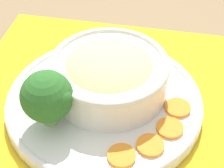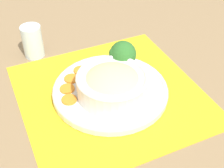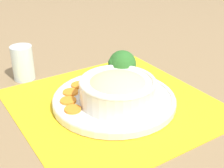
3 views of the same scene
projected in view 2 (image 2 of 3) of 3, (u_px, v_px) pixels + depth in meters
ground_plane at (110, 94)px, 0.83m from camera, size 4.00×4.00×0.00m
placemat at (110, 94)px, 0.82m from camera, size 0.52×0.52×0.00m
plate at (110, 90)px, 0.82m from camera, size 0.30×0.30×0.02m
bowl at (112, 83)px, 0.78m from camera, size 0.18×0.18×0.07m
broccoli_floret at (123, 54)px, 0.84m from camera, size 0.07×0.07×0.09m
carrot_slice_near at (81, 70)px, 0.87m from camera, size 0.04×0.04×0.01m
carrot_slice_middle at (71, 79)px, 0.84m from camera, size 0.04×0.04×0.01m
carrot_slice_far at (67, 89)px, 0.81m from camera, size 0.04×0.04×0.01m
carrot_slice_extra at (69, 100)px, 0.78m from camera, size 0.04×0.04×0.01m
water_glass at (33, 43)px, 0.94m from camera, size 0.06×0.06×0.10m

